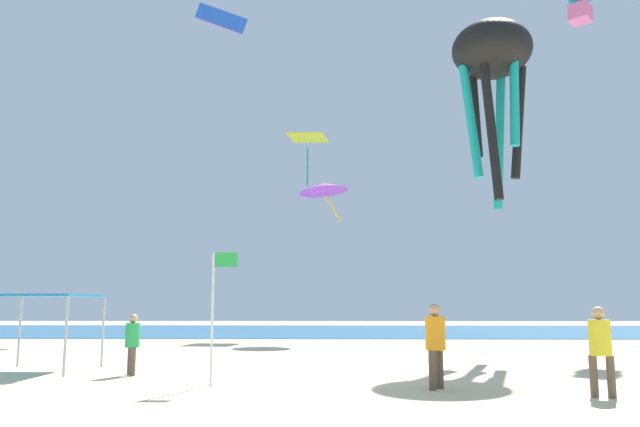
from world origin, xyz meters
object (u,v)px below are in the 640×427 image
object	(u,v)px
kite_parafoil_blue	(221,19)
kite_box_teal	(579,3)
person_central	(435,339)
kite_delta_purple	(323,187)
canopy_tent	(43,299)
person_near_tent	(600,344)
kite_octopus_black	(492,59)
banner_flag	(216,303)
person_leftmost	(132,339)
kite_diamond_yellow	(308,140)

from	to	relation	value
kite_parafoil_blue	kite_box_teal	xyz separation A→B (m)	(21.29, -12.33, -5.37)
person_central	kite_delta_purple	bearing A→B (deg)	-134.18
kite_parafoil_blue	canopy_tent	bearing A→B (deg)	-92.55
person_near_tent	kite_octopus_black	distance (m)	14.35
banner_flag	kite_delta_purple	distance (m)	19.35
kite_octopus_black	person_near_tent	bearing A→B (deg)	139.76
banner_flag	kite_octopus_black	world-z (taller)	kite_octopus_black
person_central	person_leftmost	bearing A→B (deg)	-71.31
kite_octopus_black	kite_box_teal	distance (m)	11.84
kite_box_teal	kite_diamond_yellow	distance (m)	17.63
person_near_tent	kite_box_teal	xyz separation A→B (m)	(7.52, 17.40, 16.54)
person_central	kite_parafoil_blue	world-z (taller)	kite_parafoil_blue
person_leftmost	person_central	bearing A→B (deg)	-140.51
canopy_tent	kite_parafoil_blue	xyz separation A→B (m)	(0.21, 24.98, 20.94)
person_central	kite_box_teal	bearing A→B (deg)	-176.24
kite_octopus_black	kite_diamond_yellow	size ratio (longest dim) A/B	2.21
person_near_tent	kite_parafoil_blue	world-z (taller)	kite_parafoil_blue
person_near_tent	banner_flag	xyz separation A→B (m)	(-8.31, 1.51, 0.83)
kite_parafoil_blue	kite_diamond_yellow	xyz separation A→B (m)	(6.63, -3.95, -10.46)
kite_delta_purple	banner_flag	bearing A→B (deg)	16.54
canopy_tent	kite_diamond_yellow	world-z (taller)	kite_diamond_yellow
banner_flag	kite_octopus_black	distance (m)	15.60
canopy_tent	banner_flag	xyz separation A→B (m)	(5.66, -3.24, -0.14)
kite_octopus_black	person_leftmost	bearing A→B (deg)	81.89
canopy_tent	person_central	distance (m)	11.39
kite_diamond_yellow	banner_flag	bearing A→B (deg)	6.84
canopy_tent	kite_box_teal	bearing A→B (deg)	30.47
person_central	canopy_tent	bearing A→B (deg)	-71.40
canopy_tent	person_leftmost	xyz separation A→B (m)	(3.00, -1.02, -1.10)
kite_octopus_black	kite_box_teal	world-z (taller)	kite_box_teal
kite_delta_purple	kite_octopus_black	distance (m)	12.31
kite_delta_purple	kite_octopus_black	xyz separation A→B (m)	(6.78, -9.76, 3.22)
kite_parafoil_blue	kite_diamond_yellow	world-z (taller)	kite_parafoil_blue
person_leftmost	kite_octopus_black	distance (m)	16.90
person_central	kite_delta_purple	world-z (taller)	kite_delta_purple
banner_flag	kite_diamond_yellow	size ratio (longest dim) A/B	0.94
kite_delta_purple	person_central	bearing A→B (deg)	32.32
person_central	kite_octopus_black	distance (m)	14.11
person_near_tent	kite_diamond_yellow	distance (m)	29.10
kite_delta_purple	kite_diamond_yellow	distance (m)	7.57
kite_parafoil_blue	kite_octopus_black	bearing A→B (deg)	-55.84
kite_box_teal	person_central	bearing A→B (deg)	-83.66
kite_diamond_yellow	kite_delta_purple	bearing A→B (deg)	19.87
kite_box_teal	person_near_tent	bearing A→B (deg)	-73.59
canopy_tent	kite_box_teal	distance (m)	29.40
person_leftmost	kite_diamond_yellow	xyz separation A→B (m)	(3.85, 22.05, 11.58)
person_near_tent	kite_parafoil_blue	xyz separation A→B (m)	(-13.76, 29.73, 21.91)
canopy_tent	person_near_tent	bearing A→B (deg)	-18.79
person_near_tent	kite_box_teal	distance (m)	25.16
person_near_tent	kite_delta_purple	bearing A→B (deg)	-56.21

